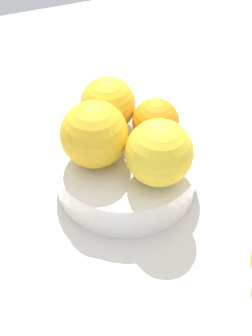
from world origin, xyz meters
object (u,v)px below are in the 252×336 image
at_px(orange_in_bowl_0, 94,134).
at_px(orange_in_bowl_1, 159,153).
at_px(fruit_bowl, 126,171).
at_px(orange_in_bowl_3, 156,122).
at_px(orange_in_bowl_2, 109,104).

distance_m(orange_in_bowl_0, orange_in_bowl_1, 0.08).
bearing_deg(orange_in_bowl_1, orange_in_bowl_0, 46.54).
height_order(fruit_bowl, orange_in_bowl_0, orange_in_bowl_0).
height_order(fruit_bowl, orange_in_bowl_1, orange_in_bowl_1).
distance_m(fruit_bowl, orange_in_bowl_1, 0.09).
xyz_separation_m(fruit_bowl, orange_in_bowl_0, (0.01, 0.04, 0.07)).
xyz_separation_m(orange_in_bowl_0, orange_in_bowl_3, (0.01, -0.09, -0.01)).
bearing_deg(fruit_bowl, orange_in_bowl_2, -1.53).
bearing_deg(orange_in_bowl_0, orange_in_bowl_3, -84.89).
xyz_separation_m(orange_in_bowl_1, orange_in_bowl_3, (0.07, -0.02, -0.01)).
relative_size(fruit_bowl, orange_in_bowl_1, 2.30).
bearing_deg(orange_in_bowl_0, orange_in_bowl_1, -133.46).
distance_m(orange_in_bowl_0, orange_in_bowl_2, 0.07).
distance_m(fruit_bowl, orange_in_bowl_0, 0.08).
relative_size(fruit_bowl, orange_in_bowl_0, 2.22).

